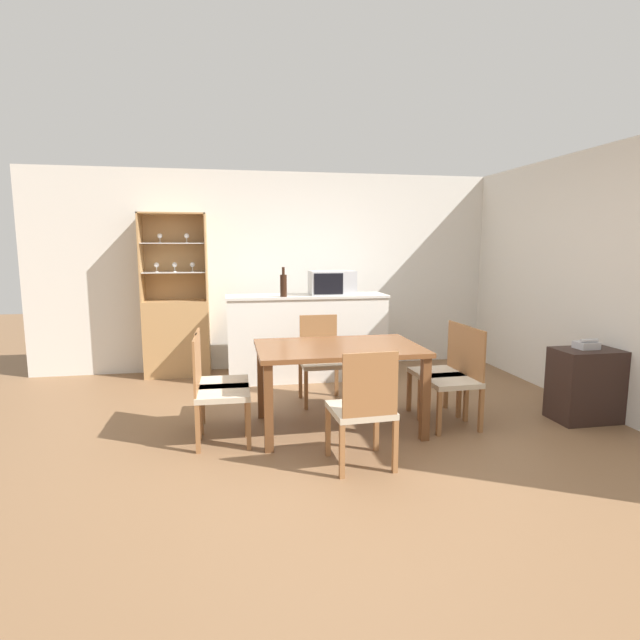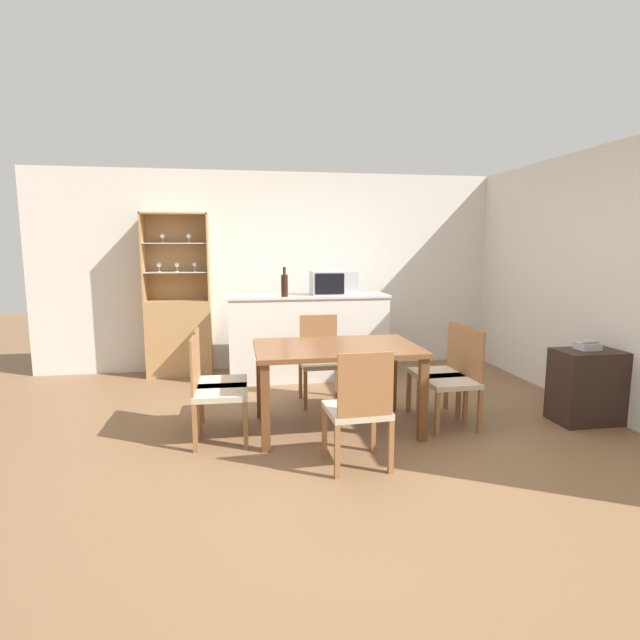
{
  "view_description": "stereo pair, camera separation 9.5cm",
  "coord_description": "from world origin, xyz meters",
  "px_view_note": "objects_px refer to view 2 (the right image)",
  "views": [
    {
      "loc": [
        -0.97,
        -3.93,
        1.6
      ],
      "look_at": [
        -0.03,
        1.08,
        0.85
      ],
      "focal_mm": 28.0,
      "sensor_mm": 36.0,
      "label": 1
    },
    {
      "loc": [
        -0.88,
        -3.95,
        1.6
      ],
      "look_at": [
        -0.03,
        1.08,
        0.85
      ],
      "focal_mm": 28.0,
      "sensor_mm": 36.0,
      "label": 2
    }
  ],
  "objects_px": {
    "dining_table": "(336,357)",
    "side_cabinet": "(586,386)",
    "dining_chair_head_near": "(359,409)",
    "dining_chair_side_right_near": "(455,379)",
    "display_cabinet": "(179,327)",
    "dining_chair_side_right_far": "(442,371)",
    "dining_chair_head_far": "(321,360)",
    "dining_chair_side_left_near": "(215,390)",
    "telephone": "(588,346)",
    "wine_bottle": "(285,285)",
    "microwave": "(333,283)",
    "dining_chair_side_left_far": "(216,381)"
  },
  "relations": [
    {
      "from": "dining_table",
      "to": "side_cabinet",
      "type": "bearing_deg",
      "value": -5.51
    },
    {
      "from": "dining_chair_head_near",
      "to": "dining_chair_side_right_near",
      "type": "xyz_separation_m",
      "value": [
        1.04,
        0.66,
        0.0
      ]
    },
    {
      "from": "display_cabinet",
      "to": "dining_chair_side_right_far",
      "type": "relative_size",
      "value": 2.25
    },
    {
      "from": "dining_chair_head_far",
      "to": "dining_chair_side_left_near",
      "type": "bearing_deg",
      "value": 42.28
    },
    {
      "from": "dining_chair_head_far",
      "to": "side_cabinet",
      "type": "distance_m",
      "value": 2.51
    },
    {
      "from": "dining_chair_side_right_far",
      "to": "telephone",
      "type": "xyz_separation_m",
      "value": [
        1.25,
        -0.33,
        0.27
      ]
    },
    {
      "from": "display_cabinet",
      "to": "dining_chair_side_right_far",
      "type": "height_order",
      "value": "display_cabinet"
    },
    {
      "from": "dining_chair_head_far",
      "to": "dining_chair_side_right_near",
      "type": "distance_m",
      "value": 1.4
    },
    {
      "from": "display_cabinet",
      "to": "wine_bottle",
      "type": "height_order",
      "value": "display_cabinet"
    },
    {
      "from": "dining_chair_head_far",
      "to": "microwave",
      "type": "distance_m",
      "value": 1.2
    },
    {
      "from": "microwave",
      "to": "wine_bottle",
      "type": "xyz_separation_m",
      "value": [
        -0.6,
        -0.15,
        -0.01
      ]
    },
    {
      "from": "dining_chair_side_right_far",
      "to": "dining_chair_side_left_far",
      "type": "distance_m",
      "value": 2.08
    },
    {
      "from": "display_cabinet",
      "to": "microwave",
      "type": "height_order",
      "value": "display_cabinet"
    },
    {
      "from": "microwave",
      "to": "dining_chair_side_left_near",
      "type": "bearing_deg",
      "value": -126.23
    },
    {
      "from": "display_cabinet",
      "to": "dining_chair_head_near",
      "type": "distance_m",
      "value": 3.38
    },
    {
      "from": "telephone",
      "to": "dining_chair_head_far",
      "type": "bearing_deg",
      "value": 156.6
    },
    {
      "from": "dining_chair_head_near",
      "to": "display_cabinet",
      "type": "bearing_deg",
      "value": 114.77
    },
    {
      "from": "microwave",
      "to": "side_cabinet",
      "type": "height_order",
      "value": "microwave"
    },
    {
      "from": "side_cabinet",
      "to": "dining_chair_side_right_near",
      "type": "bearing_deg",
      "value": 176.19
    },
    {
      "from": "dining_chair_head_far",
      "to": "dining_chair_side_left_far",
      "type": "height_order",
      "value": "same"
    },
    {
      "from": "dining_chair_side_right_near",
      "to": "side_cabinet",
      "type": "distance_m",
      "value": 1.25
    },
    {
      "from": "dining_chair_side_right_far",
      "to": "dining_chair_side_right_near",
      "type": "bearing_deg",
      "value": 177.73
    },
    {
      "from": "dining_chair_side_left_far",
      "to": "microwave",
      "type": "height_order",
      "value": "microwave"
    },
    {
      "from": "dining_chair_head_far",
      "to": "dining_chair_side_right_far",
      "type": "height_order",
      "value": "same"
    },
    {
      "from": "dining_chair_side_left_near",
      "to": "microwave",
      "type": "height_order",
      "value": "microwave"
    },
    {
      "from": "dining_table",
      "to": "dining_chair_head_near",
      "type": "distance_m",
      "value": 0.83
    },
    {
      "from": "dining_chair_side_right_far",
      "to": "dining_chair_head_far",
      "type": "bearing_deg",
      "value": 55.41
    },
    {
      "from": "dining_chair_side_right_far",
      "to": "microwave",
      "type": "relative_size",
      "value": 1.65
    },
    {
      "from": "dining_chair_head_near",
      "to": "wine_bottle",
      "type": "height_order",
      "value": "wine_bottle"
    },
    {
      "from": "display_cabinet",
      "to": "dining_chair_side_right_near",
      "type": "distance_m",
      "value": 3.5
    },
    {
      "from": "dining_table",
      "to": "dining_chair_head_far",
      "type": "relative_size",
      "value": 1.59
    },
    {
      "from": "dining_chair_side_right_far",
      "to": "telephone",
      "type": "height_order",
      "value": "dining_chair_side_right_far"
    },
    {
      "from": "telephone",
      "to": "dining_chair_side_right_far",
      "type": "bearing_deg",
      "value": 165.08
    },
    {
      "from": "dining_chair_side_left_far",
      "to": "side_cabinet",
      "type": "height_order",
      "value": "dining_chair_side_left_far"
    },
    {
      "from": "dining_chair_head_near",
      "to": "microwave",
      "type": "height_order",
      "value": "microwave"
    },
    {
      "from": "dining_chair_side_right_near",
      "to": "wine_bottle",
      "type": "distance_m",
      "value": 2.27
    },
    {
      "from": "display_cabinet",
      "to": "dining_chair_head_far",
      "type": "relative_size",
      "value": 2.25
    },
    {
      "from": "wine_bottle",
      "to": "dining_table",
      "type": "bearing_deg",
      "value": -79.06
    },
    {
      "from": "dining_chair_side_right_near",
      "to": "microwave",
      "type": "distance_m",
      "value": 2.11
    },
    {
      "from": "dining_chair_side_right_near",
      "to": "microwave",
      "type": "height_order",
      "value": "microwave"
    },
    {
      "from": "dining_table",
      "to": "dining_chair_side_right_near",
      "type": "bearing_deg",
      "value": -7.53
    },
    {
      "from": "display_cabinet",
      "to": "dining_chair_head_far",
      "type": "distance_m",
      "value": 2.1
    },
    {
      "from": "dining_chair_side_right_far",
      "to": "dining_chair_side_left_far",
      "type": "height_order",
      "value": "same"
    },
    {
      "from": "microwave",
      "to": "dining_table",
      "type": "bearing_deg",
      "value": -100.15
    },
    {
      "from": "display_cabinet",
      "to": "telephone",
      "type": "distance_m",
      "value": 4.53
    },
    {
      "from": "dining_chair_side_left_far",
      "to": "telephone",
      "type": "bearing_deg",
      "value": 85.88
    },
    {
      "from": "dining_table",
      "to": "dining_chair_side_right_near",
      "type": "xyz_separation_m",
      "value": [
        1.04,
        -0.14,
        -0.21
      ]
    },
    {
      "from": "side_cabinet",
      "to": "telephone",
      "type": "height_order",
      "value": "telephone"
    },
    {
      "from": "dining_chair_head_near",
      "to": "dining_chair_side_right_far",
      "type": "height_order",
      "value": "same"
    },
    {
      "from": "dining_chair_head_far",
      "to": "wine_bottle",
      "type": "distance_m",
      "value": 1.08
    }
  ]
}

